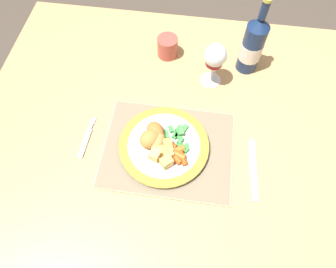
{
  "coord_description": "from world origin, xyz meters",
  "views": [
    {
      "loc": [
        0.0,
        -0.46,
        1.53
      ],
      "look_at": [
        -0.05,
        -0.05,
        0.78
      ],
      "focal_mm": 32.0,
      "sensor_mm": 36.0,
      "label": 1
    }
  ],
  "objects": [
    {
      "name": "glazed_carrots",
      "position": [
        -0.03,
        -0.11,
        0.78
      ],
      "size": [
        0.08,
        0.08,
        0.02
      ],
      "color": "orange",
      "rests_on": "dinner_plate"
    },
    {
      "name": "dinner_plate",
      "position": [
        -0.07,
        -0.08,
        0.76
      ],
      "size": [
        0.26,
        0.26,
        0.02
      ],
      "color": "white",
      "rests_on": "placemat"
    },
    {
      "name": "fork",
      "position": [
        -0.3,
        -0.09,
        0.74
      ],
      "size": [
        0.02,
        0.14,
        0.01
      ],
      "color": "silver",
      "rests_on": "dining_table"
    },
    {
      "name": "green_beans_pile",
      "position": [
        -0.03,
        -0.05,
        0.77
      ],
      "size": [
        0.09,
        0.09,
        0.02
      ],
      "color": "#4CA84C",
      "rests_on": "dinner_plate"
    },
    {
      "name": "wine_glass",
      "position": [
        0.05,
        0.19,
        0.85
      ],
      "size": [
        0.07,
        0.07,
        0.16
      ],
      "color": "silver",
      "rests_on": "dining_table"
    },
    {
      "name": "breaded_croquettes",
      "position": [
        -0.1,
        -0.07,
        0.79
      ],
      "size": [
        0.09,
        0.11,
        0.04
      ],
      "color": "#A87033",
      "rests_on": "dinner_plate"
    },
    {
      "name": "bottle",
      "position": [
        0.17,
        0.27,
        0.84
      ],
      "size": [
        0.07,
        0.07,
        0.27
      ],
      "color": "navy",
      "rests_on": "dining_table"
    },
    {
      "name": "dining_table",
      "position": [
        0.0,
        0.0,
        0.66
      ],
      "size": [
        1.33,
        0.99,
        0.74
      ],
      "color": "tan",
      "rests_on": "ground"
    },
    {
      "name": "drinking_cup",
      "position": [
        -0.11,
        0.29,
        0.78
      ],
      "size": [
        0.07,
        0.07,
        0.07
      ],
      "color": "#B24C42",
      "rests_on": "dining_table"
    },
    {
      "name": "roast_potatoes",
      "position": [
        -0.06,
        -0.11,
        0.78
      ],
      "size": [
        0.07,
        0.09,
        0.03
      ],
      "color": "#DBB256",
      "rests_on": "dinner_plate"
    },
    {
      "name": "table_knife",
      "position": [
        0.2,
        -0.13,
        0.74
      ],
      "size": [
        0.03,
        0.19,
        0.01
      ],
      "color": "silver",
      "rests_on": "dining_table"
    },
    {
      "name": "ground_plane",
      "position": [
        0.0,
        0.0,
        0.0
      ],
      "size": [
        6.0,
        6.0,
        0.0
      ],
      "primitive_type": "plane",
      "color": "#4C4238"
    },
    {
      "name": "placemat",
      "position": [
        -0.05,
        -0.08,
        0.74
      ],
      "size": [
        0.38,
        0.29,
        0.01
      ],
      "color": "tan",
      "rests_on": "dining_table"
    }
  ]
}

